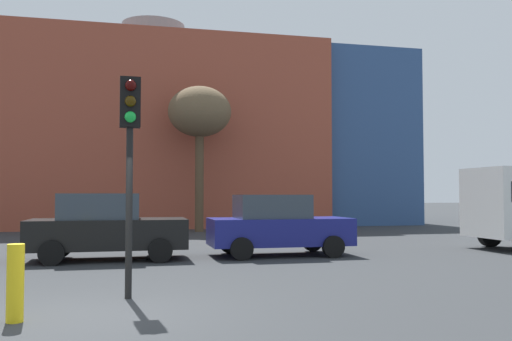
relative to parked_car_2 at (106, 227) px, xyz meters
name	(u,v)px	position (x,y,z in m)	size (l,w,h in m)	color
ground_plane	(85,317)	(0.01, -7.23, -0.93)	(200.00, 200.00, 0.00)	#2D3033
building_backdrop	(152,139)	(2.00, 19.34, 4.48)	(31.64, 12.79, 12.74)	#9E4733
parked_car_2	(106,227)	(0.00, 0.00, 0.00)	(4.30, 2.11, 1.86)	black
parked_car_3	(278,225)	(4.98, 0.00, -0.02)	(4.22, 2.07, 1.83)	navy
traffic_light_island	(130,135)	(0.63, -5.92, 1.97)	(0.37, 0.37, 3.93)	black
bare_tree_0	(200,114)	(3.99, 11.03, 4.92)	(3.15, 3.15, 7.23)	brown
bollard_yellow_0	(15,283)	(-0.95, -7.35, -0.37)	(0.24, 0.24, 1.12)	yellow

